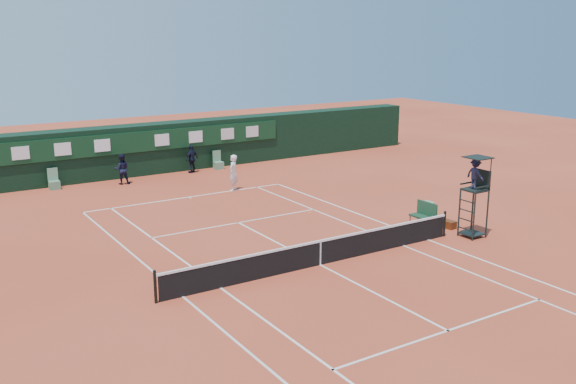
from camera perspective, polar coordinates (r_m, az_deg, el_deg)
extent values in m
plane|color=#C34A2E|center=(23.95, 2.87, -6.49)|extent=(90.00, 90.00, 0.00)
cube|color=white|center=(33.89, -8.81, -0.45)|extent=(11.05, 0.08, 0.01)
cube|color=white|center=(27.32, 12.33, -4.17)|extent=(0.08, 23.85, 0.01)
cube|color=silver|center=(21.46, -9.34, -9.16)|extent=(0.08, 23.85, 0.01)
cube|color=silver|center=(26.41, 10.20, -4.70)|extent=(0.08, 23.85, 0.01)
cube|color=white|center=(21.98, -6.03, -8.47)|extent=(0.08, 23.85, 0.01)
cube|color=white|center=(29.12, -4.43, -2.74)|extent=(8.31, 0.08, 0.01)
cube|color=silver|center=(19.51, 14.02, -11.87)|extent=(8.31, 0.08, 0.01)
cube|color=white|center=(23.95, 2.87, -6.48)|extent=(0.08, 12.88, 0.01)
cube|color=silver|center=(33.76, -8.70, -0.50)|extent=(0.08, 0.30, 0.01)
cube|color=black|center=(23.79, 2.88, -5.48)|extent=(12.60, 0.04, 0.90)
cube|color=white|center=(23.64, 2.89, -4.38)|extent=(12.80, 0.06, 0.08)
cube|color=silver|center=(23.79, 2.88, -5.45)|extent=(0.06, 0.05, 0.92)
cylinder|color=black|center=(27.79, 13.73, -2.76)|extent=(0.10, 0.10, 1.10)
cylinder|color=black|center=(20.95, -11.72, -8.26)|extent=(0.10, 0.10, 1.10)
cube|color=black|center=(39.83, -12.90, 3.73)|extent=(40.00, 1.50, 3.00)
cube|color=#0E351B|center=(38.98, -12.54, 4.42)|extent=(18.00, 0.10, 1.20)
cube|color=white|center=(37.16, -22.68, 3.21)|extent=(0.90, 0.04, 0.70)
cube|color=white|center=(37.58, -19.39, 3.61)|extent=(0.90, 0.04, 0.70)
cube|color=white|center=(38.12, -16.18, 3.99)|extent=(0.90, 0.04, 0.70)
cube|color=white|center=(39.26, -11.13, 4.56)|extent=(0.90, 0.04, 0.70)
cube|color=white|center=(40.10, -8.20, 4.88)|extent=(0.90, 0.04, 0.70)
cube|color=silver|center=(41.04, -5.40, 5.17)|extent=(0.90, 0.04, 0.70)
cube|color=silver|center=(41.88, -3.20, 5.39)|extent=(0.90, 0.04, 0.70)
cube|color=#578662|center=(37.39, -20.05, 0.57)|extent=(0.55, 0.50, 0.46)
cube|color=#649A74|center=(37.48, -20.19, 1.49)|extent=(0.55, 0.06, 0.70)
cube|color=#5E8F6A|center=(40.61, -6.20, 2.37)|extent=(0.55, 0.50, 0.46)
cube|color=#5B8C66|center=(40.69, -6.36, 3.21)|extent=(0.55, 0.06, 0.70)
cylinder|color=black|center=(27.37, 16.20, -2.20)|extent=(0.07, 0.07, 2.00)
cylinder|color=black|center=(27.88, 14.97, -1.82)|extent=(0.07, 0.07, 2.00)
cylinder|color=black|center=(27.96, 17.29, -1.94)|extent=(0.07, 0.07, 2.00)
cylinder|color=black|center=(28.46, 16.07, -1.57)|extent=(0.07, 0.07, 2.00)
cube|color=black|center=(27.66, 16.28, 0.19)|extent=(0.85, 0.85, 0.08)
cube|color=black|center=(27.86, 16.88, 1.12)|extent=(0.06, 0.85, 0.80)
cube|color=black|center=(27.34, 16.96, 0.44)|extent=(0.85, 0.05, 0.06)
cube|color=black|center=(27.88, 15.66, 0.79)|extent=(0.85, 0.05, 0.06)
cylinder|color=black|center=(27.52, 17.57, 1.87)|extent=(0.04, 0.04, 1.00)
cylinder|color=black|center=(28.03, 16.33, 2.17)|extent=(0.04, 0.04, 1.00)
cube|color=black|center=(27.41, 16.54, 2.97)|extent=(0.95, 0.95, 0.04)
cube|color=black|center=(28.15, 16.01, -3.55)|extent=(0.80, 0.80, 0.05)
cube|color=black|center=(27.79, 15.50, -3.20)|extent=(0.04, 0.80, 0.04)
cube|color=black|center=(27.68, 15.55, -2.41)|extent=(0.04, 0.80, 0.04)
cube|color=black|center=(27.57, 15.61, -1.61)|extent=(0.04, 0.80, 0.04)
cube|color=black|center=(27.47, 15.66, -0.81)|extent=(0.04, 0.80, 0.04)
imported|color=#191C32|center=(27.47, 16.30, 1.55)|extent=(0.47, 0.82, 1.28)
cube|color=#173924|center=(28.96, 11.87, -2.18)|extent=(0.55, 1.20, 0.08)
cube|color=#1B452B|center=(29.04, 12.26, -1.44)|extent=(0.06, 1.20, 0.60)
cylinder|color=black|center=(28.51, 12.30, -2.98)|extent=(0.04, 0.04, 0.41)
cylinder|color=black|center=(28.81, 12.92, -2.83)|extent=(0.04, 0.04, 0.41)
cylinder|color=black|center=(29.26, 10.79, -2.46)|extent=(0.04, 0.04, 0.41)
cylinder|color=black|center=(29.56, 11.42, -2.32)|extent=(0.04, 0.04, 0.41)
cube|color=black|center=(29.20, 13.88, -2.74)|extent=(0.45, 0.91, 0.33)
cube|color=silver|center=(30.82, 12.22, -1.51)|extent=(0.55, 0.55, 0.60)
cube|color=#5F916D|center=(30.73, 12.25, -0.93)|extent=(0.57, 0.57, 0.05)
sphere|color=#CBE535|center=(30.47, 1.96, -1.88)|extent=(0.07, 0.07, 0.07)
imported|color=white|center=(34.86, -4.92, 1.72)|extent=(0.84, 0.83, 1.96)
imported|color=black|center=(37.41, -14.55, 1.98)|extent=(0.98, 0.86, 1.72)
imported|color=black|center=(39.62, -8.55, 2.93)|extent=(1.09, 0.79, 1.72)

